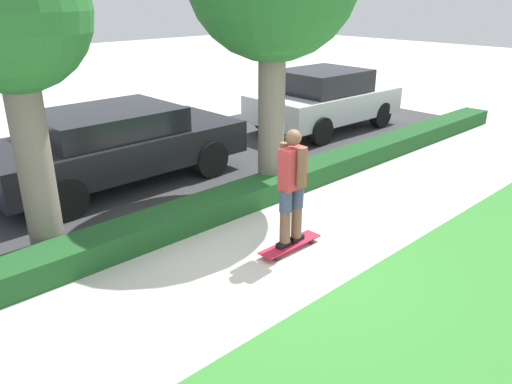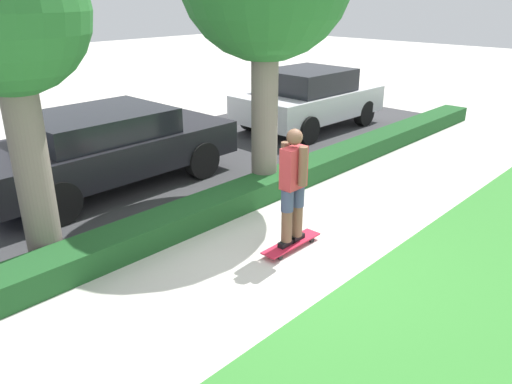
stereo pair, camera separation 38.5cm
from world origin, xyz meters
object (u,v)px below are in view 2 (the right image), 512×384
object	(u,v)px
skateboard	(291,244)
parked_car_rear	(309,98)
skater_person	(293,185)
tree_near	(6,24)
parked_car_middle	(105,146)

from	to	relation	value
skateboard	parked_car_rear	xyz separation A→B (m)	(5.39, 3.92, 0.71)
parked_car_rear	skater_person	bearing A→B (deg)	-142.47
tree_near	parked_car_rear	world-z (taller)	tree_near
parked_car_middle	parked_car_rear	bearing A→B (deg)	-1.01
parked_car_middle	tree_near	bearing A→B (deg)	-137.61
parked_car_middle	parked_car_rear	distance (m)	5.82
skater_person	parked_car_rear	size ratio (longest dim) A/B	0.40
parked_car_rear	parked_car_middle	bearing A→B (deg)	-179.12
skater_person	tree_near	distance (m)	3.82
parked_car_middle	parked_car_rear	world-z (taller)	parked_car_rear
skateboard	skater_person	bearing A→B (deg)	-165.96
parked_car_rear	skateboard	bearing A→B (deg)	-142.47
tree_near	parked_car_middle	bearing A→B (deg)	42.73
skateboard	parked_car_rear	size ratio (longest dim) A/B	0.25
tree_near	parked_car_rear	size ratio (longest dim) A/B	1.02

